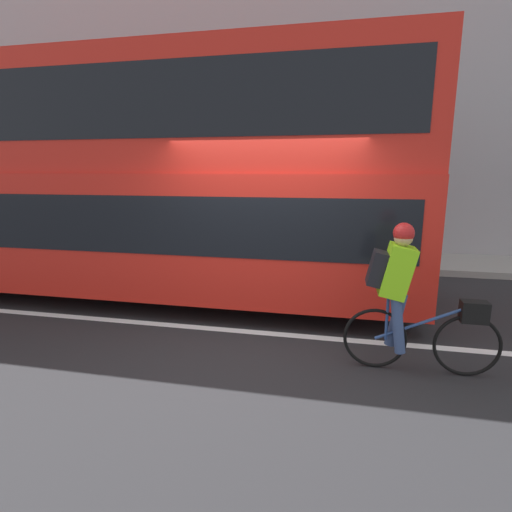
{
  "coord_description": "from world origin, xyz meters",
  "views": [
    {
      "loc": [
        0.96,
        -4.76,
        2.11
      ],
      "look_at": [
        -0.13,
        0.35,
        1.0
      ],
      "focal_mm": 28.0,
      "sensor_mm": 36.0,
      "label": 1
    }
  ],
  "objects": [
    {
      "name": "road_center_line",
      "position": [
        0.0,
        0.14,
        0.0
      ],
      "size": [
        50.0,
        0.14,
        0.01
      ],
      "primitive_type": "cube",
      "color": "silver",
      "rests_on": "ground_plane"
    },
    {
      "name": "ground_plane",
      "position": [
        0.0,
        0.0,
        0.0
      ],
      "size": [
        80.0,
        80.0,
        0.0
      ],
      "primitive_type": "plane",
      "color": "#232326"
    },
    {
      "name": "cyclist_on_bike",
      "position": [
        1.67,
        -0.53,
        0.87
      ],
      "size": [
        1.59,
        0.32,
        1.6
      ],
      "color": "black",
      "rests_on": "ground_plane"
    },
    {
      "name": "sidewalk_curb",
      "position": [
        0.0,
        4.7,
        0.07
      ],
      "size": [
        60.0,
        1.86,
        0.14
      ],
      "color": "gray",
      "rests_on": "ground_plane"
    },
    {
      "name": "building_facade",
      "position": [
        0.0,
        5.79,
        4.71
      ],
      "size": [
        60.0,
        0.3,
        9.43
      ],
      "color": "#9E9EA3",
      "rests_on": "ground_plane"
    },
    {
      "name": "bus",
      "position": [
        -3.79,
        1.43,
        2.08
      ],
      "size": [
        11.86,
        2.47,
        3.77
      ],
      "color": "black",
      "rests_on": "ground_plane"
    }
  ]
}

